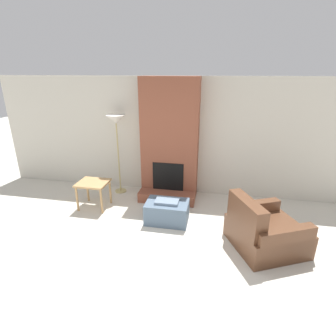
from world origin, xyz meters
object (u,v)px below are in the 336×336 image
at_px(side_table, 93,186).
at_px(floor_lamp_left, 116,124).
at_px(ottoman, 167,211).

xyz_separation_m(side_table, floor_lamp_left, (0.26, 0.82, 1.14)).
bearing_deg(ottoman, floor_lamp_left, 140.81).
xyz_separation_m(ottoman, floor_lamp_left, (-1.34, 1.09, 1.41)).
height_order(ottoman, floor_lamp_left, floor_lamp_left).
bearing_deg(side_table, floor_lamp_left, 72.46).
relative_size(side_table, floor_lamp_left, 0.33).
distance_m(ottoman, side_table, 1.64).
distance_m(side_table, floor_lamp_left, 1.43).
xyz_separation_m(ottoman, side_table, (-1.60, 0.27, 0.27)).
distance_m(ottoman, floor_lamp_left, 2.23).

